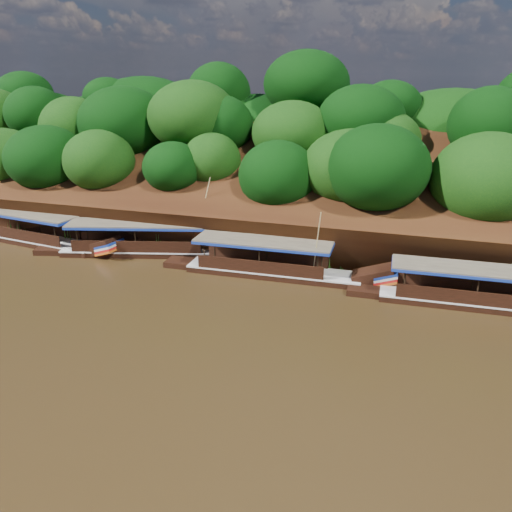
% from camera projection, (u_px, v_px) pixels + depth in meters
% --- Properties ---
extents(ground, '(160.00, 160.00, 0.00)m').
position_uv_depth(ground, '(277.00, 324.00, 29.33)').
color(ground, black).
rests_on(ground, ground).
extents(riverbank, '(120.00, 30.06, 19.40)m').
position_uv_depth(riverbank, '(338.00, 203.00, 49.03)').
color(riverbank, black).
rests_on(riverbank, ground).
extents(boat_0, '(15.65, 2.96, 5.85)m').
position_uv_depth(boat_0, '(501.00, 300.00, 31.16)').
color(boat_0, black).
rests_on(boat_0, ground).
extents(boat_1, '(15.14, 2.99, 5.76)m').
position_uv_depth(boat_1, '(284.00, 269.00, 36.07)').
color(boat_1, black).
rests_on(boat_1, ground).
extents(boat_2, '(16.91, 6.50, 6.84)m').
position_uv_depth(boat_2, '(161.00, 247.00, 40.54)').
color(boat_2, black).
rests_on(boat_2, ground).
extents(boat_3, '(15.26, 4.23, 3.20)m').
position_uv_depth(boat_3, '(44.00, 238.00, 42.80)').
color(boat_3, black).
rests_on(boat_3, ground).
extents(reeds, '(48.29, 2.58, 2.13)m').
position_uv_depth(reeds, '(275.00, 253.00, 38.32)').
color(reeds, '#37691A').
rests_on(reeds, ground).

